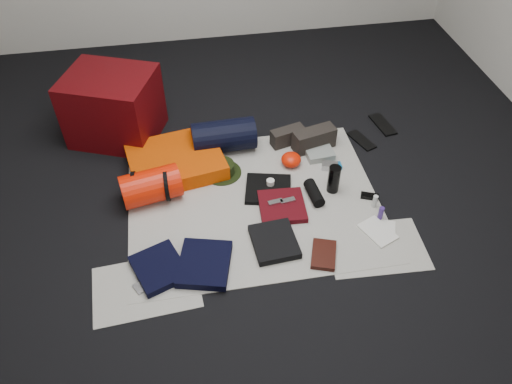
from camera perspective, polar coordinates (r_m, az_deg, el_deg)
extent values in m
cube|color=black|center=(3.24, -0.25, -1.24)|extent=(4.50, 4.50, 0.02)
cube|color=beige|center=(3.23, -0.25, -1.08)|extent=(1.60, 1.30, 0.01)
cube|color=beige|center=(2.88, -12.44, -10.57)|extent=(0.61, 0.44, 0.00)
cube|color=beige|center=(3.06, 13.53, -6.17)|extent=(0.60, 0.43, 0.00)
cube|color=#4E0509|center=(3.75, -16.00, 9.36)|extent=(0.74, 0.68, 0.50)
cube|color=#D34302|center=(3.47, -9.15, 3.51)|extent=(0.70, 0.61, 0.11)
cylinder|color=red|center=(3.24, -11.92, 0.66)|extent=(0.41, 0.29, 0.22)
cylinder|color=black|center=(3.25, -13.66, 0.43)|extent=(0.02, 0.22, 0.22)
cylinder|color=black|center=(3.23, -10.16, 0.86)|extent=(0.02, 0.22, 0.22)
cylinder|color=black|center=(3.55, -3.71, 6.39)|extent=(0.45, 0.25, 0.23)
cylinder|color=black|center=(3.43, -3.88, 2.25)|extent=(0.27, 0.27, 0.01)
cylinder|color=black|center=(3.40, -3.91, 2.76)|extent=(0.17, 0.17, 0.07)
cube|color=#292420|center=(3.64, 3.62, 6.39)|extent=(0.26, 0.15, 0.12)
cube|color=#292420|center=(3.61, 6.65, 6.04)|extent=(0.33, 0.19, 0.15)
cube|color=black|center=(3.77, 11.96, 5.80)|extent=(0.17, 0.25, 0.01)
cube|color=black|center=(3.96, 14.28, 7.48)|extent=(0.14, 0.28, 0.02)
cube|color=black|center=(2.91, -11.02, -8.49)|extent=(0.35, 0.37, 0.05)
cube|color=black|center=(2.88, -5.91, -8.18)|extent=(0.36, 0.39, 0.05)
cube|color=black|center=(2.97, 2.10, -5.68)|extent=(0.28, 0.31, 0.05)
cube|color=black|center=(3.29, 1.41, 0.32)|extent=(0.35, 0.33, 0.03)
cube|color=#48070E|center=(3.17, 3.00, -1.64)|extent=(0.30, 0.30, 0.04)
ellipsoid|color=red|center=(3.47, 4.03, 3.71)|extent=(0.17, 0.17, 0.09)
cube|color=gray|center=(3.57, 7.29, 4.35)|extent=(0.20, 0.16, 0.05)
cylinder|color=black|center=(3.27, 8.89, 1.47)|extent=(0.10, 0.10, 0.20)
cylinder|color=black|center=(3.25, 6.66, -0.11)|extent=(0.10, 0.21, 0.08)
cube|color=#B2B3B8|center=(3.48, 8.43, 2.94)|extent=(0.12, 0.10, 0.04)
cube|color=#0F5F96|center=(3.49, 8.97, 2.94)|extent=(0.09, 0.06, 0.03)
cylinder|color=navy|center=(3.18, 14.07, -2.38)|extent=(0.04, 0.04, 0.10)
cylinder|color=beige|center=(3.25, 13.43, -1.04)|extent=(0.04, 0.04, 0.09)
cube|color=black|center=(2.95, 7.74, -7.10)|extent=(0.20, 0.25, 0.03)
cube|color=silver|center=(3.13, 13.73, -4.41)|extent=(0.22, 0.26, 0.01)
cube|color=silver|center=(3.16, 14.52, -4.17)|extent=(0.17, 0.19, 0.01)
cube|color=black|center=(3.32, 12.83, -0.47)|extent=(0.12, 0.08, 0.03)
cube|color=#B2B3B8|center=(2.87, -12.94, -10.47)|extent=(0.10, 0.10, 0.01)
cylinder|color=silver|center=(3.29, 1.66, 1.12)|extent=(0.05, 0.05, 0.04)
cube|color=#B2B3B8|center=(3.16, 2.23, -1.15)|extent=(0.10, 0.05, 0.01)
cube|color=#B2B3B8|center=(3.18, 3.64, -0.97)|extent=(0.10, 0.05, 0.01)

